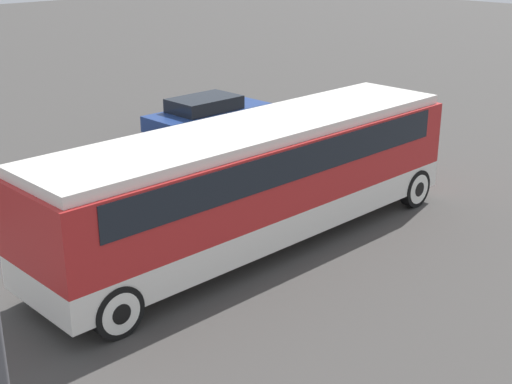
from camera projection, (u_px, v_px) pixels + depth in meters
The scene contains 3 objects.
ground_plane at pixel (256, 244), 16.57m from camera, with size 120.00×120.00×0.00m, color #423F3D.
tour_bus at pixel (259, 173), 16.03m from camera, with size 11.08×2.60×2.88m.
parked_car_mid at pixel (208, 114), 25.75m from camera, with size 4.75×1.85×1.28m.
Camera 1 is at (-10.56, -10.85, 6.83)m, focal length 50.00 mm.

